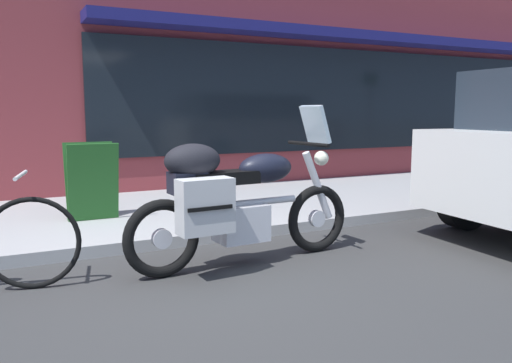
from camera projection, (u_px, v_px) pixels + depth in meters
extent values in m
plane|color=#323232|center=(199.00, 287.00, 3.98)|extent=(80.00, 80.00, 0.00)
cube|color=maroon|center=(504.00, 5.00, 11.27)|extent=(25.58, 0.35, 7.28)
cube|color=black|center=(506.00, 102.00, 11.37)|extent=(17.91, 0.06, 1.80)
torus|color=black|center=(317.00, 219.00, 4.94)|extent=(0.65, 0.13, 0.65)
cylinder|color=silver|center=(317.00, 219.00, 4.94)|extent=(0.16, 0.07, 0.16)
torus|color=black|center=(162.00, 239.00, 4.16)|extent=(0.65, 0.13, 0.65)
cylinder|color=silver|center=(162.00, 239.00, 4.16)|extent=(0.16, 0.07, 0.16)
cube|color=silver|center=(241.00, 223.00, 4.52)|extent=(0.46, 0.33, 0.32)
cylinder|color=silver|center=(246.00, 203.00, 4.52)|extent=(1.01, 0.12, 0.06)
ellipsoid|color=black|center=(266.00, 168.00, 4.58)|extent=(0.54, 0.31, 0.26)
cube|color=black|center=(223.00, 178.00, 4.38)|extent=(0.61, 0.27, 0.11)
cube|color=black|center=(187.00, 183.00, 4.21)|extent=(0.29, 0.24, 0.18)
cylinder|color=silver|center=(318.00, 186.00, 4.89)|extent=(0.35, 0.09, 0.67)
cylinder|color=black|center=(308.00, 144.00, 4.78)|extent=(0.07, 0.62, 0.04)
cube|color=silver|center=(315.00, 124.00, 4.79)|extent=(0.17, 0.33, 0.35)
sphere|color=#EAEACC|center=(321.00, 158.00, 4.88)|extent=(0.14, 0.14, 0.14)
cube|color=#BBBBBB|center=(205.00, 206.00, 4.06)|extent=(0.45, 0.23, 0.44)
cube|color=black|center=(211.00, 208.00, 3.96)|extent=(0.37, 0.04, 0.03)
ellipsoid|color=black|center=(193.00, 161.00, 4.21)|extent=(0.50, 0.35, 0.28)
torus|color=black|center=(32.00, 243.00, 3.89)|extent=(0.71, 0.18, 0.71)
cylinder|color=silver|center=(21.00, 175.00, 3.81)|extent=(0.12, 0.48, 0.03)
cylinder|color=black|center=(465.00, 200.00, 5.91)|extent=(0.67, 0.27, 0.66)
cube|color=#1E511E|center=(93.00, 182.00, 5.73)|extent=(0.55, 0.18, 0.87)
cube|color=#1E511E|center=(90.00, 180.00, 5.92)|extent=(0.55, 0.18, 0.87)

